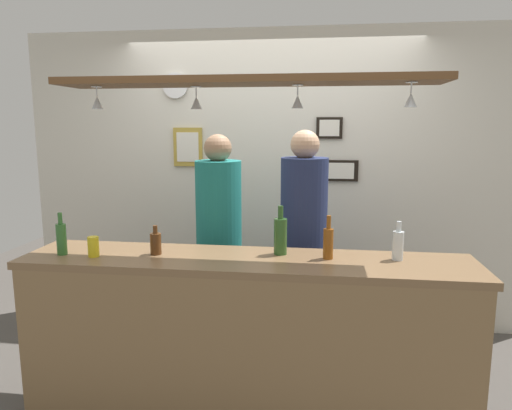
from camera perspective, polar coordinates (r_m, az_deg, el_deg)
name	(u,v)px	position (r m, az deg, el deg)	size (l,w,h in m)	color
ground_plane	(254,383)	(3.53, -0.23, -20.78)	(8.00, 8.00, 0.00)	#4C4742
back_wall	(271,181)	(4.16, 1.85, 2.94)	(4.40, 0.06, 2.60)	silver
bar_counter	(242,320)	(2.77, -1.73, -13.85)	(2.70, 0.55, 1.01)	brown
overhead_glass_rack	(247,81)	(2.75, -1.16, 14.84)	(2.20, 0.36, 0.04)	brown
hanging_wineglass_far_left	(97,102)	(3.00, -18.74, 11.78)	(0.07, 0.07, 0.13)	silver
hanging_wineglass_left	(196,102)	(2.87, -7.26, 12.32)	(0.07, 0.07, 0.13)	silver
hanging_wineglass_center_left	(298,101)	(2.74, 5.07, 12.49)	(0.07, 0.07, 0.13)	silver
hanging_wineglass_center	(411,99)	(2.69, 18.30, 12.10)	(0.07, 0.07, 0.13)	silver
person_left_teal_shirt	(219,226)	(3.51, -4.54, -2.61)	(0.34, 0.34, 1.73)	#2D334C
person_right_navy_shirt	(304,226)	(3.43, 5.81, -2.57)	(0.34, 0.34, 1.76)	#2D334C
bottle_champagne_green	(280,235)	(2.86, 2.99, -3.69)	(0.08, 0.08, 0.30)	#2D5623
bottle_beer_brown_stubby	(156,243)	(2.93, -12.10, -4.54)	(0.07, 0.07, 0.18)	#512D14
bottle_soda_clear	(398,245)	(2.86, 16.87, -4.63)	(0.06, 0.06, 0.23)	silver
bottle_beer_green_import	(61,238)	(3.09, -22.58, -3.72)	(0.06, 0.06, 0.26)	#336B2D
bottle_beer_amber_tall	(328,242)	(2.80, 8.77, -4.49)	(0.06, 0.06, 0.26)	brown
drink_can	(93,247)	(2.98, -19.16, -4.81)	(0.07, 0.07, 0.12)	yellow
picture_frame_caricature	(188,147)	(4.23, -8.28, 6.99)	(0.26, 0.02, 0.34)	#B29338
picture_frame_lower_pair	(340,171)	(4.09, 10.22, 4.12)	(0.30, 0.02, 0.18)	black
picture_frame_upper_small	(329,128)	(4.07, 8.91, 9.24)	(0.22, 0.02, 0.18)	black
wall_clock	(175,86)	(4.26, -9.78, 14.12)	(0.22, 0.22, 0.03)	white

